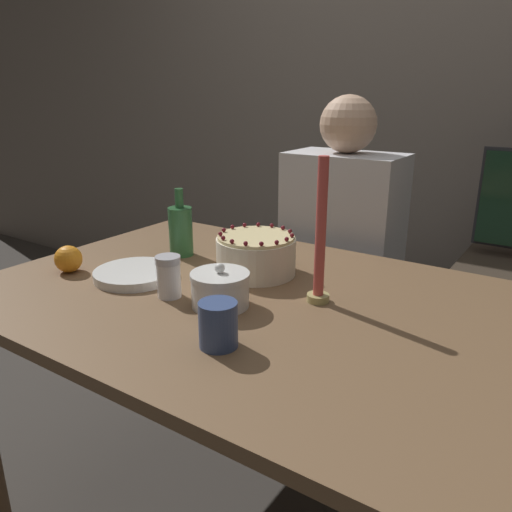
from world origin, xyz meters
The scene contains 11 objects.
wall_behind centered at (0.00, 1.40, 1.30)m, with size 8.00×0.05×2.60m.
dining_table centered at (0.00, 0.00, 0.64)m, with size 1.41×0.94×0.75m.
cake centered at (-0.09, 0.13, 0.81)m, with size 0.22×0.22×0.12m.
sugar_bowl centered at (-0.04, -0.10, 0.79)m, with size 0.14×0.14×0.11m.
sugar_shaker centered at (-0.18, -0.12, 0.81)m, with size 0.06×0.06×0.10m.
plate_stack centered at (-0.34, -0.08, 0.76)m, with size 0.22×0.22×0.02m.
candle centered at (0.14, 0.06, 0.90)m, with size 0.05×0.05×0.35m.
bottle centered at (-0.37, 0.14, 0.83)m, with size 0.07×0.07×0.21m.
cup centered at (0.08, -0.25, 0.80)m, with size 0.08×0.08×0.09m.
orange_fruit_0 centered at (-0.53, -0.15, 0.79)m, with size 0.08×0.08×0.08m.
person_man_blue_shirt centered at (-0.07, 0.67, 0.53)m, with size 0.40×0.34×1.22m.
Camera 1 is at (0.64, -0.95, 1.24)m, focal length 35.00 mm.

